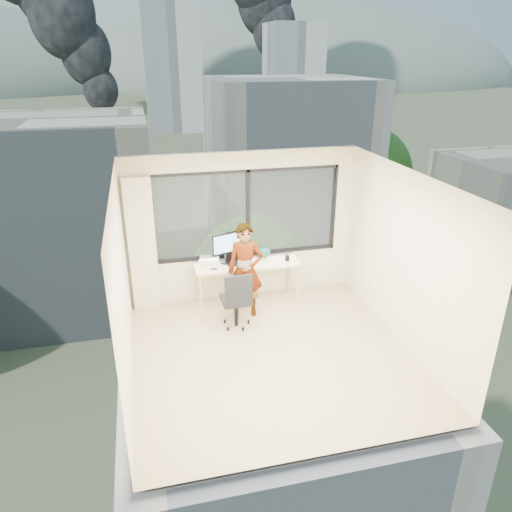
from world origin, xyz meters
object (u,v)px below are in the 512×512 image
object	(u,v)px
person	(245,270)
laptop	(236,258)
chair	(236,298)
monitor	(226,248)
handbag	(263,252)
desk	(247,282)
game_console	(209,260)

from	to	relation	value
person	laptop	distance (m)	0.42
chair	laptop	world-z (taller)	chair
monitor	handbag	xyz separation A→B (m)	(0.67, 0.07, -0.18)
desk	chair	size ratio (longest dim) A/B	1.80
desk	monitor	world-z (taller)	monitor
desk	chair	xyz separation A→B (m)	(-0.35, -0.75, 0.13)
laptop	person	bearing A→B (deg)	-81.71
desk	handbag	xyz separation A→B (m)	(0.34, 0.17, 0.47)
person	chair	bearing A→B (deg)	-109.75
laptop	handbag	size ratio (longest dim) A/B	1.29
monitor	game_console	bearing A→B (deg)	145.65
person	game_console	size ratio (longest dim) A/B	4.88
desk	monitor	bearing A→B (deg)	162.50
desk	laptop	world-z (taller)	laptop
desk	monitor	xyz separation A→B (m)	(-0.33, 0.10, 0.65)
chair	monitor	xyz separation A→B (m)	(0.02, 0.86, 0.52)
person	handbag	size ratio (longest dim) A/B	6.39
game_console	laptop	world-z (taller)	laptop
monitor	game_console	world-z (taller)	monitor
game_console	laptop	xyz separation A→B (m)	(0.43, -0.17, 0.06)
desk	person	distance (m)	0.59
chair	handbag	distance (m)	1.20
desk	person	bearing A→B (deg)	-105.98
chair	laptop	distance (m)	0.86
person	game_console	xyz separation A→B (m)	(-0.51, 0.58, -0.01)
desk	handbag	distance (m)	0.60
laptop	monitor	bearing A→B (deg)	145.84
desk	handbag	size ratio (longest dim) A/B	7.22
handbag	person	bearing A→B (deg)	-128.84
monitor	handbag	size ratio (longest dim) A/B	2.20
desk	handbag	world-z (taller)	handbag
handbag	laptop	bearing A→B (deg)	-164.15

